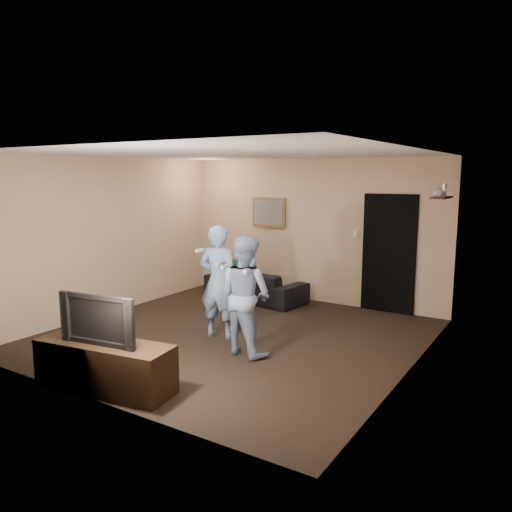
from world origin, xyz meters
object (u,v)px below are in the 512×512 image
Objects in this scene: tv_console at (105,367)px; wii_player_left at (219,282)px; sofa at (255,285)px; television at (103,318)px; wii_player_right at (245,295)px.

wii_player_left is (-0.02, 2.10, 0.56)m from tv_console.
wii_player_left is at bearing 117.32° from sofa.
television is (0.74, -4.21, 0.52)m from sofa.
sofa is 4.31m from television.
tv_console is 0.55m from television.
sofa reaches higher than tv_console.
sofa is 2.87m from wii_player_right.
sofa is at bearing 119.84° from wii_player_right.
wii_player_right reaches higher than sofa.
sofa is at bearing 91.40° from tv_console.
television reaches higher than tv_console.
wii_player_left is (-0.02, 2.10, 0.01)m from television.
television is at bearing 108.36° from sofa.
tv_console is (0.74, -4.21, -0.04)m from sofa.
wii_player_right is (0.67, 1.76, -0.03)m from television.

